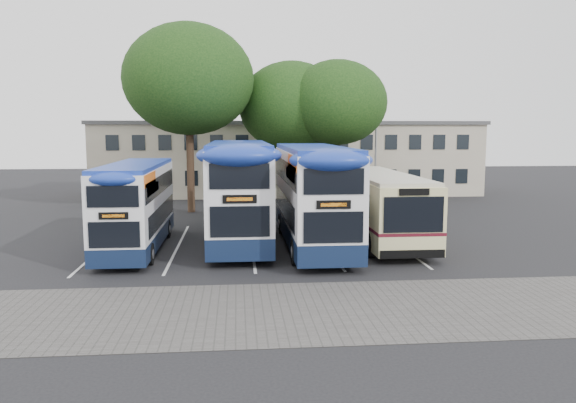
{
  "coord_description": "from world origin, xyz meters",
  "views": [
    {
      "loc": [
        -4.41,
        -21.56,
        5.52
      ],
      "look_at": [
        -2.0,
        5.0,
        2.09
      ],
      "focal_mm": 35.0,
      "sensor_mm": 36.0,
      "label": 1
    }
  ],
  "objects_px": {
    "bus_dd_left": "(136,202)",
    "bus_single": "(378,202)",
    "bus_dd_right": "(313,191)",
    "tree_mid": "(291,107)",
    "bus_dd_mid": "(239,187)",
    "tree_right": "(337,103)",
    "lamp_post": "(376,135)",
    "tree_left": "(189,79)"
  },
  "relations": [
    {
      "from": "lamp_post",
      "to": "bus_dd_right",
      "type": "relative_size",
      "value": 0.8
    },
    {
      "from": "lamp_post",
      "to": "bus_dd_left",
      "type": "relative_size",
      "value": 0.95
    },
    {
      "from": "bus_dd_left",
      "to": "lamp_post",
      "type": "bearing_deg",
      "value": 45.76
    },
    {
      "from": "bus_single",
      "to": "bus_dd_left",
      "type": "bearing_deg",
      "value": -173.5
    },
    {
      "from": "lamp_post",
      "to": "tree_mid",
      "type": "distance_m",
      "value": 7.02
    },
    {
      "from": "tree_left",
      "to": "tree_right",
      "type": "height_order",
      "value": "tree_left"
    },
    {
      "from": "tree_mid",
      "to": "bus_dd_right",
      "type": "relative_size",
      "value": 0.91
    },
    {
      "from": "bus_dd_mid",
      "to": "bus_single",
      "type": "distance_m",
      "value": 7.0
    },
    {
      "from": "lamp_post",
      "to": "tree_left",
      "type": "bearing_deg",
      "value": -164.6
    },
    {
      "from": "bus_single",
      "to": "bus_dd_mid",
      "type": "bearing_deg",
      "value": 178.47
    },
    {
      "from": "lamp_post",
      "to": "bus_dd_left",
      "type": "bearing_deg",
      "value": -134.24
    },
    {
      "from": "tree_mid",
      "to": "tree_right",
      "type": "height_order",
      "value": "tree_mid"
    },
    {
      "from": "tree_left",
      "to": "bus_dd_left",
      "type": "relative_size",
      "value": 1.3
    },
    {
      "from": "bus_dd_mid",
      "to": "bus_dd_right",
      "type": "height_order",
      "value": "bus_dd_mid"
    },
    {
      "from": "lamp_post",
      "to": "bus_single",
      "type": "distance_m",
      "value": 14.86
    },
    {
      "from": "bus_dd_right",
      "to": "bus_single",
      "type": "bearing_deg",
      "value": 20.14
    },
    {
      "from": "tree_right",
      "to": "bus_dd_right",
      "type": "height_order",
      "value": "tree_right"
    },
    {
      "from": "lamp_post",
      "to": "bus_dd_mid",
      "type": "height_order",
      "value": "lamp_post"
    },
    {
      "from": "bus_dd_left",
      "to": "tree_left",
      "type": "bearing_deg",
      "value": 82.55
    },
    {
      "from": "tree_mid",
      "to": "bus_single",
      "type": "distance_m",
      "value": 13.97
    },
    {
      "from": "tree_mid",
      "to": "bus_dd_left",
      "type": "relative_size",
      "value": 1.08
    },
    {
      "from": "lamp_post",
      "to": "bus_dd_left",
      "type": "distance_m",
      "value": 21.76
    },
    {
      "from": "tree_right",
      "to": "bus_single",
      "type": "height_order",
      "value": "tree_right"
    },
    {
      "from": "tree_mid",
      "to": "bus_dd_mid",
      "type": "height_order",
      "value": "tree_mid"
    },
    {
      "from": "bus_dd_left",
      "to": "bus_single",
      "type": "bearing_deg",
      "value": 6.5
    },
    {
      "from": "tree_left",
      "to": "bus_dd_mid",
      "type": "height_order",
      "value": "tree_left"
    },
    {
      "from": "tree_right",
      "to": "bus_dd_right",
      "type": "relative_size",
      "value": 0.9
    },
    {
      "from": "lamp_post",
      "to": "tree_right",
      "type": "relative_size",
      "value": 0.89
    },
    {
      "from": "tree_left",
      "to": "tree_mid",
      "type": "relative_size",
      "value": 1.21
    },
    {
      "from": "lamp_post",
      "to": "tree_left",
      "type": "distance_m",
      "value": 14.49
    },
    {
      "from": "tree_mid",
      "to": "bus_dd_right",
      "type": "bearing_deg",
      "value": -91.32
    },
    {
      "from": "lamp_post",
      "to": "bus_single",
      "type": "height_order",
      "value": "lamp_post"
    },
    {
      "from": "lamp_post",
      "to": "tree_left",
      "type": "xyz_separation_m",
      "value": [
        -13.51,
        -3.72,
        3.68
      ]
    },
    {
      "from": "bus_dd_left",
      "to": "bus_single",
      "type": "height_order",
      "value": "bus_dd_left"
    },
    {
      "from": "tree_mid",
      "to": "bus_dd_left",
      "type": "height_order",
      "value": "tree_mid"
    },
    {
      "from": "tree_right",
      "to": "bus_dd_right",
      "type": "distance_m",
      "value": 13.37
    },
    {
      "from": "tree_left",
      "to": "tree_mid",
      "type": "height_order",
      "value": "tree_left"
    },
    {
      "from": "tree_mid",
      "to": "tree_right",
      "type": "bearing_deg",
      "value": -30.82
    },
    {
      "from": "lamp_post",
      "to": "tree_right",
      "type": "xyz_separation_m",
      "value": [
        -3.58,
        -3.32,
        2.23
      ]
    },
    {
      "from": "tree_left",
      "to": "tree_right",
      "type": "xyz_separation_m",
      "value": [
        9.94,
        0.4,
        -1.45
      ]
    },
    {
      "from": "tree_left",
      "to": "tree_mid",
      "type": "xyz_separation_m",
      "value": [
        6.98,
        2.16,
        -1.64
      ]
    },
    {
      "from": "lamp_post",
      "to": "bus_single",
      "type": "xyz_separation_m",
      "value": [
        -3.37,
        -14.12,
        -3.18
      ]
    }
  ]
}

